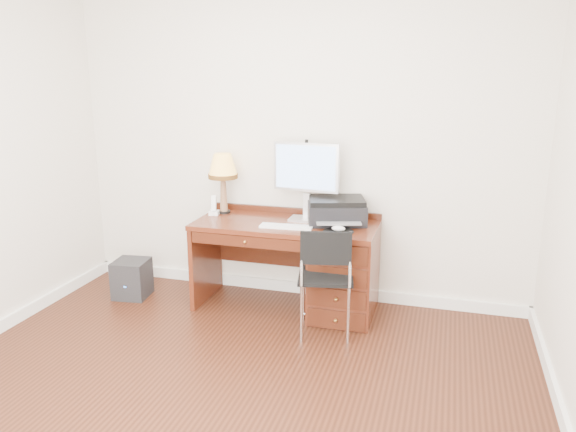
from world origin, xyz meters
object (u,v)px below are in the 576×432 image
(leg_lamp, at_px, (223,170))
(desk, at_px, (323,265))
(chair, at_px, (324,271))
(phone, at_px, (214,209))
(printer, at_px, (336,211))
(monitor, at_px, (306,172))
(equipment_box, at_px, (132,278))

(leg_lamp, bearing_deg, desk, -9.23)
(leg_lamp, height_order, chair, leg_lamp)
(leg_lamp, relative_size, phone, 3.06)
(printer, relative_size, phone, 3.21)
(desk, relative_size, monitor, 2.33)
(monitor, xyz_separation_m, printer, (0.27, -0.04, -0.30))
(leg_lamp, bearing_deg, phone, -124.68)
(desk, height_order, printer, printer)
(desk, distance_m, leg_lamp, 1.19)
(desk, distance_m, chair, 0.46)
(monitor, bearing_deg, printer, -3.30)
(desk, height_order, chair, chair)
(chair, height_order, equipment_box, chair)
(monitor, height_order, printer, monitor)
(printer, bearing_deg, leg_lamp, 161.08)
(desk, bearing_deg, printer, 56.26)
(leg_lamp, bearing_deg, monitor, 0.14)
(phone, bearing_deg, chair, -34.80)
(phone, bearing_deg, equipment_box, -172.35)
(desk, xyz_separation_m, leg_lamp, (-0.93, 0.15, 0.72))
(leg_lamp, xyz_separation_m, phone, (-0.06, -0.08, -0.33))
(chair, bearing_deg, printer, 80.69)
(equipment_box, bearing_deg, phone, 10.97)
(phone, bearing_deg, leg_lamp, 45.18)
(phone, relative_size, equipment_box, 0.51)
(desk, distance_m, monitor, 0.78)
(leg_lamp, xyz_separation_m, chair, (1.03, -0.59, -0.61))
(desk, relative_size, phone, 8.78)
(equipment_box, bearing_deg, desk, -1.40)
(phone, xyz_separation_m, equipment_box, (-0.72, -0.23, -0.63))
(desk, distance_m, phone, 1.07)
(leg_lamp, bearing_deg, chair, -29.54)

